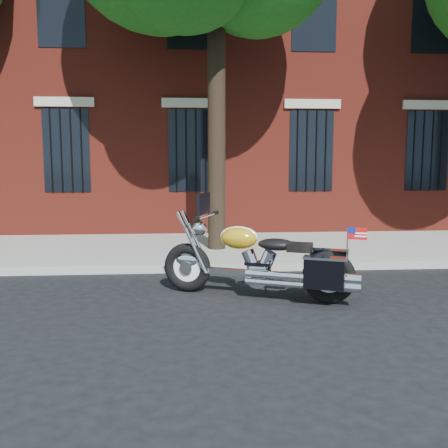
{
  "coord_description": "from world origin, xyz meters",
  "views": [
    {
      "loc": [
        -0.11,
        -7.34,
        1.99
      ],
      "look_at": [
        0.49,
        0.8,
        0.93
      ],
      "focal_mm": 40.0,
      "sensor_mm": 36.0,
      "label": 1
    }
  ],
  "objects": [
    {
      "name": "motorcycle",
      "position": [
        1.0,
        -0.41,
        0.51
      ],
      "size": [
        2.7,
        1.58,
        1.5
      ],
      "rotation": [
        0.0,
        0.0,
        -0.38
      ],
      "color": "black",
      "rests_on": "ground"
    },
    {
      "name": "curb",
      "position": [
        0.0,
        1.38,
        0.07
      ],
      "size": [
        40.0,
        0.16,
        0.15
      ],
      "primitive_type": "cube",
      "color": "gray",
      "rests_on": "ground"
    },
    {
      "name": "sidewalk",
      "position": [
        0.0,
        3.26,
        0.07
      ],
      "size": [
        40.0,
        3.6,
        0.15
      ],
      "primitive_type": "cube",
      "color": "gray",
      "rests_on": "ground"
    },
    {
      "name": "building",
      "position": [
        0.0,
        10.06,
        6.0
      ],
      "size": [
        26.0,
        10.08,
        12.0
      ],
      "color": "maroon",
      "rests_on": "ground"
    },
    {
      "name": "ground",
      "position": [
        0.0,
        0.0,
        0.0
      ],
      "size": [
        120.0,
        120.0,
        0.0
      ],
      "primitive_type": "plane",
      "color": "black",
      "rests_on": "ground"
    }
  ]
}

